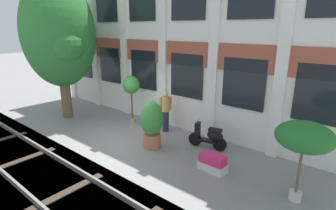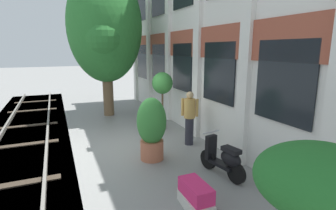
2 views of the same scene
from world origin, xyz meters
name	(u,v)px [view 1 (image 1 of 2)]	position (x,y,z in m)	size (l,w,h in m)	color
ground_plane	(120,142)	(0.00, 0.00, 0.00)	(80.00, 80.00, 0.00)	gray
apartment_facade	(167,25)	(0.00, 2.76, 4.15)	(14.39, 0.64, 8.33)	silver
rail_tracks	(43,179)	(0.00, -2.89, -0.13)	(22.03, 2.80, 0.43)	#5B5449
broadleaf_tree	(59,35)	(-4.08, 0.33, 3.72)	(3.26, 3.10, 6.17)	brown
potted_plant_tall_urn	(131,86)	(-1.16, 1.73, 1.64)	(0.74, 0.74, 2.10)	gray
potted_plant_low_pan	(304,138)	(5.92, 0.53, 1.65)	(1.30, 1.30, 2.01)	beige
potted_plant_square_trough	(213,163)	(3.66, 0.43, 0.25)	(0.87, 0.48, 0.52)	beige
potted_plant_ribbed_drum	(152,122)	(1.21, 0.46, 0.94)	(0.78, 0.78, 1.68)	#B76647
scooter_second_parked	(209,137)	(2.81, 1.64, 0.44)	(1.37, 0.55, 0.98)	black
resident_by_doorway	(166,110)	(0.62, 1.90, 0.89)	(0.35, 0.44, 1.66)	#282833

